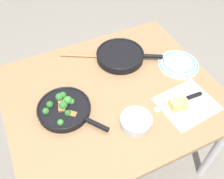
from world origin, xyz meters
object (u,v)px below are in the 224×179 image
(wooden_spoon, at_px, (96,56))
(cheese_block, at_px, (178,104))
(skillet_eggs, at_px, (120,56))
(grater_knife, at_px, (185,99))
(skillet_broccoli, at_px, (64,108))
(dinner_plate_stack, at_px, (178,64))
(prep_bowl_steel, at_px, (136,121))

(wooden_spoon, height_order, cheese_block, cheese_block)
(cheese_block, bearing_deg, skillet_eggs, -78.06)
(wooden_spoon, bearing_deg, grater_knife, -31.41)
(skillet_broccoli, height_order, grater_knife, skillet_broccoli)
(dinner_plate_stack, distance_m, prep_bowl_steel, 0.51)
(prep_bowl_steel, bearing_deg, skillet_broccoli, -37.75)
(wooden_spoon, xyz_separation_m, grater_knife, (-0.30, 0.52, 0.00))
(skillet_eggs, xyz_separation_m, prep_bowl_steel, (0.15, 0.47, -0.00))
(skillet_eggs, distance_m, prep_bowl_steel, 0.49)
(skillet_broccoli, relative_size, dinner_plate_stack, 1.46)
(wooden_spoon, bearing_deg, skillet_broccoli, -105.63)
(dinner_plate_stack, bearing_deg, prep_bowl_steel, 30.84)
(cheese_block, bearing_deg, dinner_plate_stack, -126.07)
(skillet_broccoli, xyz_separation_m, skillet_eggs, (-0.44, -0.24, 0.00))
(dinner_plate_stack, bearing_deg, cheese_block, 53.93)
(wooden_spoon, bearing_deg, cheese_block, -38.11)
(skillet_eggs, bearing_deg, grater_knife, -40.38)
(wooden_spoon, bearing_deg, skillet_eggs, -0.79)
(wooden_spoon, xyz_separation_m, prep_bowl_steel, (0.01, 0.54, 0.02))
(skillet_eggs, xyz_separation_m, wooden_spoon, (0.13, -0.08, -0.02))
(dinner_plate_stack, xyz_separation_m, prep_bowl_steel, (0.44, 0.26, 0.01))
(skillet_eggs, bearing_deg, dinner_plate_stack, -5.63)
(grater_knife, relative_size, cheese_block, 3.08)
(skillet_broccoli, xyz_separation_m, grater_knife, (-0.61, 0.21, -0.02))
(skillet_broccoli, bearing_deg, skillet_eggs, 82.87)
(prep_bowl_steel, bearing_deg, wooden_spoon, -91.42)
(skillet_eggs, relative_size, cheese_block, 4.13)
(skillet_broccoli, distance_m, cheese_block, 0.59)
(skillet_broccoli, relative_size, prep_bowl_steel, 2.27)
(skillet_broccoli, xyz_separation_m, dinner_plate_stack, (-0.73, -0.03, -0.01))
(cheese_block, distance_m, dinner_plate_stack, 0.33)
(dinner_plate_stack, bearing_deg, grater_knife, 62.32)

